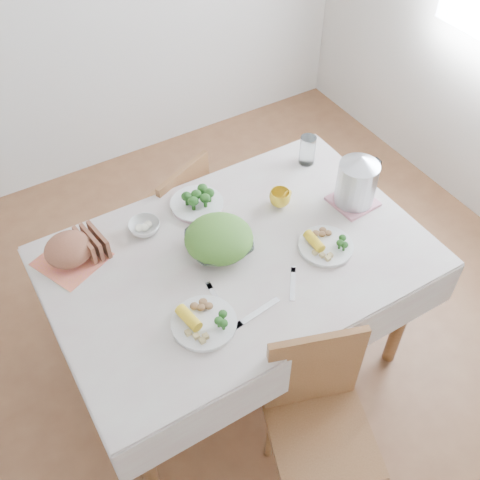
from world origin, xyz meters
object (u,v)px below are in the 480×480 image
dinner_plate_left (204,323)px  dinner_plate_right (326,246)px  salad_bowl (219,244)px  yellow_mug (280,198)px  dining_table (238,311)px  electric_kettle (357,182)px  chair_far (163,209)px  chair_near (324,433)px

dinner_plate_left → dinner_plate_right: same height
salad_bowl → dinner_plate_left: bearing=-128.0°
dinner_plate_left → yellow_mug: bearing=33.5°
dining_table → yellow_mug: (0.31, 0.16, 0.42)m
dinner_plate_left → salad_bowl: bearing=52.0°
dinner_plate_right → electric_kettle: size_ratio=0.94×
yellow_mug → dinner_plate_right: bearing=-87.0°
dinner_plate_right → yellow_mug: (-0.02, 0.31, 0.03)m
salad_bowl → chair_far: bearing=88.6°
dining_table → salad_bowl: size_ratio=5.39×
chair_near → chair_far: bearing=108.3°
yellow_mug → electric_kettle: (0.28, -0.16, 0.08)m
dinner_plate_right → yellow_mug: 0.31m
chair_far → electric_kettle: 1.02m
salad_bowl → yellow_mug: (0.36, 0.10, 0.00)m
dining_table → yellow_mug: yellow_mug is taller
chair_near → electric_kettle: 1.03m
chair_far → yellow_mug: 0.72m
dinner_plate_left → dinner_plate_right: size_ratio=1.07×
dinner_plate_left → chair_far: bearing=75.2°
dinner_plate_right → electric_kettle: (0.27, 0.16, 0.11)m
chair_near → yellow_mug: 0.98m
dining_table → chair_far: 0.70m
dining_table → dinner_plate_right: dinner_plate_right is taller
chair_near → salad_bowl: (-0.01, 0.75, 0.33)m
chair_far → yellow_mug: chair_far is taller
dining_table → chair_near: chair_near is taller
dinner_plate_left → electric_kettle: (0.87, 0.23, 0.11)m
dining_table → dinner_plate_left: dinner_plate_left is taller
dinner_plate_right → chair_far: bearing=113.0°
chair_near → dinner_plate_right: (0.37, 0.54, 0.31)m
chair_far → dinner_plate_left: bearing=52.1°
dining_table → chair_far: (-0.04, 0.70, 0.09)m
chair_far → salad_bowl: (-0.02, -0.63, 0.33)m
electric_kettle → salad_bowl: bearing=-170.6°
dining_table → chair_near: 0.69m
salad_bowl → yellow_mug: yellow_mug is taller
electric_kettle → chair_far: bearing=146.9°
salad_bowl → dinner_plate_right: size_ratio=1.16×
salad_bowl → yellow_mug: size_ratio=2.79×
dining_table → chair_near: (-0.05, -0.69, 0.09)m
yellow_mug → electric_kettle: electric_kettle is taller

